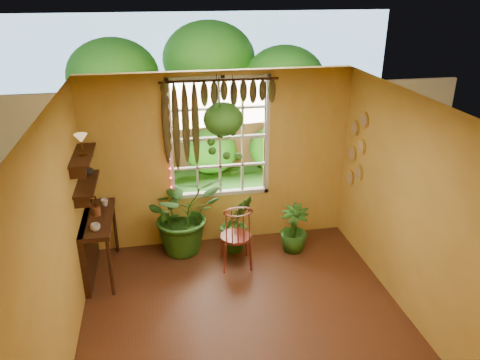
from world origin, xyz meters
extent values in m
plane|color=#4F2716|center=(0.00, 0.00, 0.00)|extent=(4.50, 4.50, 0.00)
plane|color=silver|center=(0.00, 0.00, 2.70)|extent=(4.50, 4.50, 0.00)
plane|color=gold|center=(0.00, 2.25, 1.35)|extent=(4.00, 0.00, 4.00)
plane|color=gold|center=(-2.00, 0.00, 1.35)|extent=(0.00, 4.50, 4.50)
plane|color=gold|center=(2.00, 0.00, 1.35)|extent=(0.00, 4.50, 4.50)
cube|color=silver|center=(0.00, 2.28, 1.70)|extent=(1.52, 0.10, 1.86)
cube|color=white|center=(0.00, 2.31, 1.70)|extent=(1.38, 0.01, 1.78)
cylinder|color=#381E0F|center=(0.00, 2.17, 2.58)|extent=(1.70, 0.04, 0.04)
cube|color=#381E0F|center=(-1.80, 1.60, 0.87)|extent=(0.40, 1.20, 0.06)
cube|color=#381E0F|center=(-1.96, 1.60, 0.45)|extent=(0.08, 1.18, 0.90)
cylinder|color=#381E0F|center=(-1.64, 1.05, 0.43)|extent=(0.05, 0.05, 0.86)
cylinder|color=#381E0F|center=(-1.64, 2.15, 0.43)|extent=(0.05, 0.05, 0.86)
cube|color=#381E0F|center=(-1.88, 1.60, 1.40)|extent=(0.25, 0.90, 0.04)
cube|color=#381E0F|center=(-1.88, 1.60, 1.80)|extent=(0.25, 0.90, 0.04)
cube|color=#1C5418|center=(0.00, 7.25, -0.02)|extent=(14.00, 10.00, 0.04)
cube|color=brown|center=(0.00, 5.45, 0.90)|extent=(12.00, 0.10, 1.80)
plane|color=#89B5E5|center=(0.00, 9.05, 1.55)|extent=(12.00, 0.00, 12.00)
cylinder|color=maroon|center=(0.10, 1.46, 0.47)|extent=(0.45, 0.45, 0.04)
torus|color=maroon|center=(0.09, 1.27, 0.97)|extent=(0.42, 0.04, 0.42)
imported|color=#1A4913|center=(-0.60, 2.02, 0.64)|extent=(1.38, 1.27, 1.27)
imported|color=#1A4913|center=(0.19, 1.87, 0.46)|extent=(0.58, 0.50, 0.93)
imported|color=#1A4913|center=(1.04, 1.69, 0.38)|extent=(0.53, 0.53, 0.75)
ellipsoid|color=black|center=(0.01, 1.92, 2.01)|extent=(0.33, 0.33, 0.20)
ellipsoid|color=#1A4913|center=(0.01, 1.92, 2.09)|extent=(0.56, 0.56, 0.47)
imported|color=silver|center=(-1.78, 1.21, 0.95)|extent=(0.15, 0.15, 0.10)
imported|color=beige|center=(-1.72, 1.93, 0.95)|extent=(0.12, 0.12, 0.10)
cylinder|color=brown|center=(-1.80, 1.65, 0.96)|extent=(0.10, 0.10, 0.12)
imported|color=#B2AD99|center=(-1.87, 1.88, 1.49)|extent=(0.14, 0.14, 0.14)
cylinder|color=#533617|center=(-1.86, 1.54, 1.83)|extent=(0.09, 0.09, 0.03)
cylinder|color=#533617|center=(-1.86, 1.54, 1.92)|extent=(0.02, 0.02, 0.17)
cone|color=slate|center=(-1.86, 1.54, 2.04)|extent=(0.17, 0.17, 0.11)
camera|label=1|loc=(-0.93, -4.32, 3.86)|focal=35.00mm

